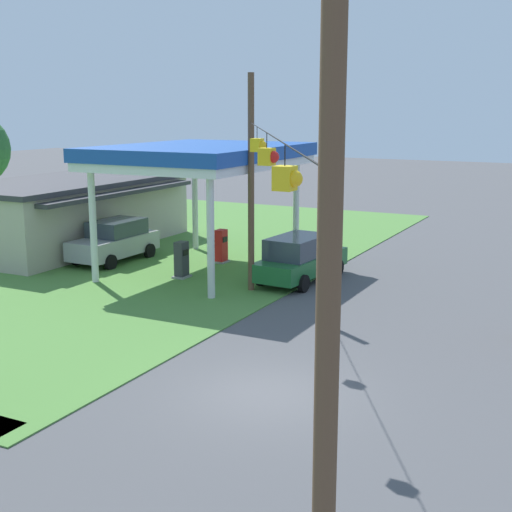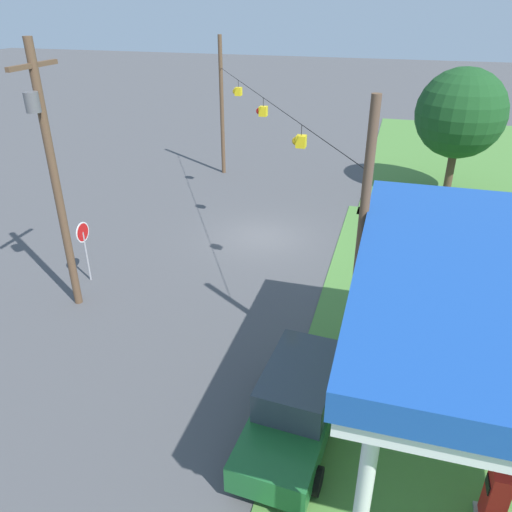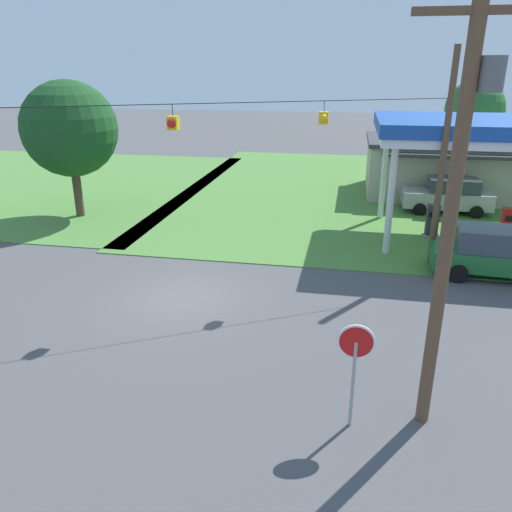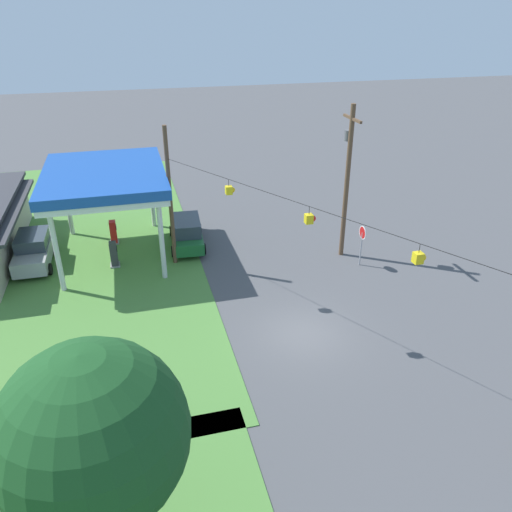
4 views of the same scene
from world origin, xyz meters
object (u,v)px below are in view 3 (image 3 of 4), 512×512
Objects in this scene: car_at_pumps_rear at (448,195)px; car_at_pumps_front at (500,253)px; gas_station_canopy at (484,131)px; fuel_pump_near at (432,222)px; stop_sign_roadside at (355,354)px; fuel_pump_far at (508,226)px; utility_pole_main at (455,198)px; tree_west_verge at (70,129)px; gas_station_store at (471,168)px; tree_behind_station at (474,109)px.

car_at_pumps_front is at bearing 92.97° from car_at_pumps_rear.
fuel_pump_near is at bearing -179.94° from gas_station_canopy.
stop_sign_roadside reaches higher than car_at_pumps_rear.
car_at_pumps_rear reaches higher than fuel_pump_far.
gas_station_canopy is at bearing 75.36° from utility_pole_main.
tree_west_verge reaches higher than fuel_pump_far.
utility_pole_main reaches higher than gas_station_store.
gas_station_canopy is 4.47m from fuel_pump_near.
tree_west_verge is (-14.37, 14.27, 2.73)m from stop_sign_roadside.
tree_behind_station is (4.83, 17.19, 3.86)m from fuel_pump_near.
gas_station_store is (1.71, 8.98, -3.17)m from gas_station_canopy.
utility_pole_main is (-3.72, -9.07, 4.15)m from car_at_pumps_front.
car_at_pumps_front is (-1.48, -4.54, 0.23)m from fuel_pump_far.
gas_station_store is at bearing -100.16° from tree_behind_station.
utility_pole_main is (1.64, 0.50, 3.30)m from stop_sign_roadside.
fuel_pump_far is 15.72m from stop_sign_roadside.
stop_sign_roadside is at bearing 75.65° from car_at_pumps_rear.
utility_pole_main is at bearing 80.16° from car_at_pumps_rear.
fuel_pump_far is (3.28, 0.00, 0.00)m from fuel_pump_near.
fuel_pump_near is at bearing 180.00° from fuel_pump_far.
gas_station_store is 1.38× the size of utility_pole_main.
stop_sign_roadside reaches higher than fuel_pump_near.
car_at_pumps_front is 22.24m from tree_behind_station.
fuel_pump_far is at bearing 0.00° from fuel_pump_near.
stop_sign_roadside reaches higher than fuel_pump_far.
car_at_pumps_front reaches higher than fuel_pump_far.
car_at_pumps_rear is at bearing -105.09° from tree_behind_station.
fuel_pump_far is (1.64, -0.00, -4.16)m from gas_station_canopy.
tree_behind_station is (8.38, 31.31, 2.78)m from stop_sign_roadside.
fuel_pump_near and fuel_pump_far have the same top height.
gas_station_store is 8.15× the size of fuel_pump_near.
utility_pole_main is (-5.20, -13.61, 4.38)m from fuel_pump_far.
stop_sign_roadside is at bearing -44.81° from tree_west_verge.
gas_station_canopy is at bearing -0.47° from tree_west_verge.
gas_station_canopy reaches higher than stop_sign_roadside.
tree_west_verge is at bearing -157.48° from gas_station_store.
car_at_pumps_rear is (1.42, 4.55, 0.24)m from fuel_pump_near.
fuel_pump_near is at bearing -105.68° from tree_behind_station.
gas_station_canopy is 4.47m from fuel_pump_far.
car_at_pumps_front is 9.10m from car_at_pumps_rear.
gas_station_canopy is 0.99× the size of utility_pole_main.
tree_west_verge reaches higher than car_at_pumps_front.
fuel_pump_near is 0.33× the size of car_at_pumps_rear.
car_at_pumps_front is at bearing -97.92° from tree_behind_station.
car_at_pumps_rear is 19.33m from stop_sign_roadside.
tree_behind_station reaches higher than car_at_pumps_front.
tree_behind_station reaches higher than gas_station_store.
stop_sign_roadside is (-5.35, -9.57, 0.85)m from car_at_pumps_front.
car_at_pumps_front is at bearing -13.41° from tree_west_verge.
gas_station_store is 8.82m from tree_behind_station.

